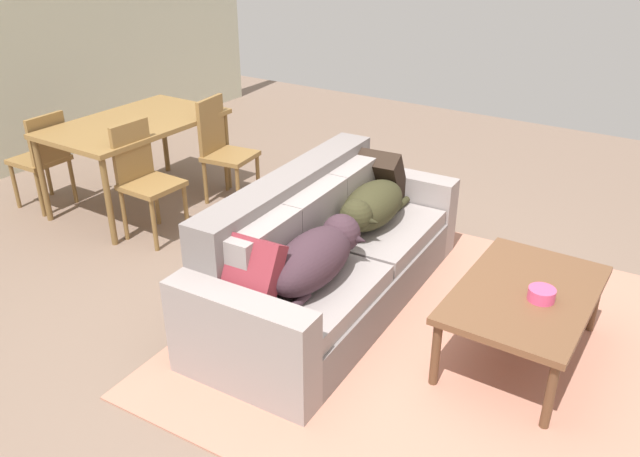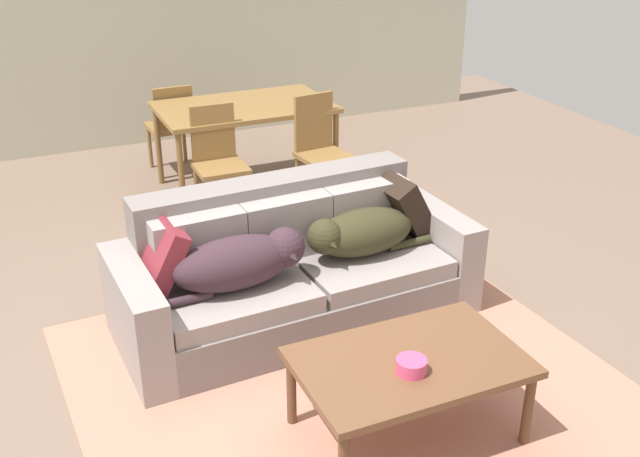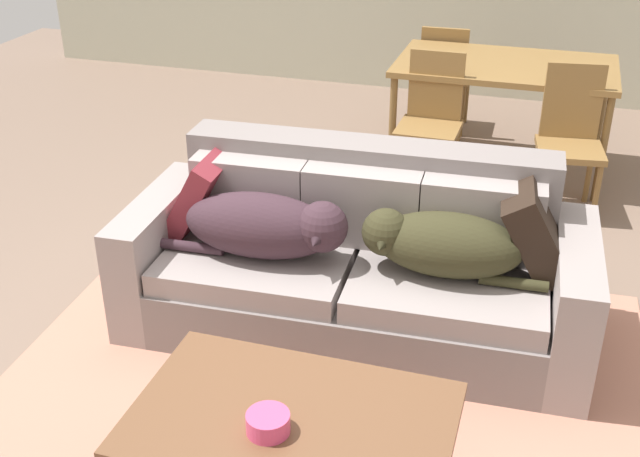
# 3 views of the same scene
# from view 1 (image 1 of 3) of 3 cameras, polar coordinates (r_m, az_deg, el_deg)

# --- Properties ---
(ground_plane) EXTENTS (10.00, 10.00, 0.00)m
(ground_plane) POSITION_cam_1_polar(r_m,az_deg,el_deg) (4.17, 0.04, -7.98)
(ground_plane) COLOR #7B6454
(area_rug) EXTENTS (3.00, 2.75, 0.01)m
(area_rug) POSITION_cam_1_polar(r_m,az_deg,el_deg) (4.06, 9.53, -9.32)
(area_rug) COLOR tan
(area_rug) RESTS_ON ground
(couch) EXTENTS (2.25, 1.00, 0.86)m
(couch) POSITION_cam_1_polar(r_m,az_deg,el_deg) (4.18, 0.43, -2.56)
(couch) COLOR gray
(couch) RESTS_ON ground
(dog_on_left_cushion) EXTENTS (0.92, 0.36, 0.31)m
(dog_on_left_cushion) POSITION_cam_1_polar(r_m,az_deg,el_deg) (3.69, -0.24, -2.45)
(dog_on_left_cushion) COLOR #3C272F
(dog_on_left_cushion) RESTS_ON couch
(dog_on_right_cushion) EXTENTS (0.85, 0.38, 0.29)m
(dog_on_right_cushion) POSITION_cam_1_polar(r_m,az_deg,el_deg) (4.34, 4.55, 1.96)
(dog_on_right_cushion) COLOR #34311C
(dog_on_right_cushion) RESTS_ON couch
(throw_pillow_by_left_arm) EXTENTS (0.31, 0.43, 0.42)m
(throw_pillow_by_left_arm) POSITION_cam_1_polar(r_m,az_deg,el_deg) (3.48, -6.93, -4.07)
(throw_pillow_by_left_arm) COLOR maroon
(throw_pillow_by_left_arm) RESTS_ON couch
(throw_pillow_by_right_arm) EXTENTS (0.38, 0.45, 0.45)m
(throw_pillow_by_right_arm) POSITION_cam_1_polar(r_m,az_deg,el_deg) (4.74, 4.92, 4.65)
(throw_pillow_by_right_arm) COLOR black
(throw_pillow_by_right_arm) RESTS_ON couch
(coffee_table) EXTENTS (1.10, 0.71, 0.45)m
(coffee_table) POSITION_cam_1_polar(r_m,az_deg,el_deg) (3.79, 17.88, -5.92)
(coffee_table) COLOR brown
(coffee_table) RESTS_ON ground
(bowl_on_coffee_table) EXTENTS (0.15, 0.15, 0.07)m
(bowl_on_coffee_table) POSITION_cam_1_polar(r_m,az_deg,el_deg) (3.69, 19.22, -5.59)
(bowl_on_coffee_table) COLOR #EA4C7F
(bowl_on_coffee_table) RESTS_ON coffee_table
(dining_table) EXTENTS (1.48, 0.91, 0.76)m
(dining_table) POSITION_cam_1_polar(r_m,az_deg,el_deg) (5.74, -16.22, 8.62)
(dining_table) COLOR olive
(dining_table) RESTS_ON ground
(dining_chair_near_left) EXTENTS (0.41, 0.41, 0.92)m
(dining_chair_near_left) POSITION_cam_1_polar(r_m,az_deg,el_deg) (5.17, -15.45, 4.58)
(dining_chair_near_left) COLOR olive
(dining_chair_near_left) RESTS_ON ground
(dining_chair_near_right) EXTENTS (0.45, 0.45, 0.92)m
(dining_chair_near_right) POSITION_cam_1_polar(r_m,az_deg,el_deg) (5.73, -8.72, 7.28)
(dining_chair_near_right) COLOR olive
(dining_chair_near_right) RESTS_ON ground
(dining_chair_far_left) EXTENTS (0.41, 0.41, 0.85)m
(dining_chair_far_left) POSITION_cam_1_polar(r_m,az_deg,el_deg) (6.00, -23.54, 6.00)
(dining_chair_far_left) COLOR olive
(dining_chair_far_left) RESTS_ON ground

